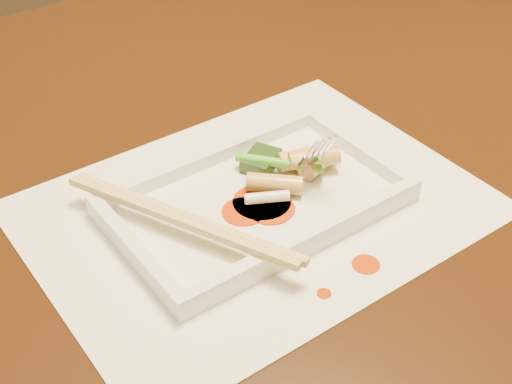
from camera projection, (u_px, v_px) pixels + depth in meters
table at (239, 220)px, 0.80m from camera, size 1.40×0.90×0.75m
placemat at (256, 208)px, 0.65m from camera, size 0.40×0.30×0.00m
sauce_splatter_a at (366, 264)px, 0.59m from camera, size 0.02×0.02×0.00m
sauce_splatter_b at (324, 293)px, 0.57m from camera, size 0.01×0.01×0.00m
plate_base at (256, 204)px, 0.65m from camera, size 0.26×0.16×0.01m
plate_rim_far at (211, 156)px, 0.69m from camera, size 0.26×0.01×0.01m
plate_rim_near at (308, 239)px, 0.60m from camera, size 0.26×0.01×0.01m
plate_rim_left at (135, 249)px, 0.59m from camera, size 0.01×0.14×0.01m
plate_rim_right at (358, 149)px, 0.70m from camera, size 0.01×0.14×0.01m
veg_piece at (261, 160)px, 0.69m from camera, size 0.05×0.04×0.01m
scallion_white at (267, 197)px, 0.63m from camera, size 0.04×0.03×0.01m
scallion_green at (279, 163)px, 0.67m from camera, size 0.06×0.07×0.01m
chopstick_a at (177, 220)px, 0.60m from camera, size 0.10×0.21×0.01m
chopstick_b at (186, 217)px, 0.60m from camera, size 0.10×0.21×0.01m
fork at (307, 99)px, 0.65m from camera, size 0.09×0.10×0.14m
sauce_blob_0 at (262, 202)px, 0.65m from camera, size 0.05×0.05×0.00m
sauce_blob_1 at (244, 212)px, 0.64m from camera, size 0.04×0.04×0.00m
sauce_blob_2 at (270, 209)px, 0.64m from camera, size 0.04×0.04×0.00m
rice_cake_0 at (275, 184)px, 0.65m from camera, size 0.05×0.05×0.02m
rice_cake_1 at (319, 161)px, 0.68m from camera, size 0.05×0.03×0.02m
rice_cake_2 at (314, 158)px, 0.67m from camera, size 0.05×0.04×0.02m
rice_cake_3 at (303, 158)px, 0.68m from camera, size 0.05×0.03×0.02m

